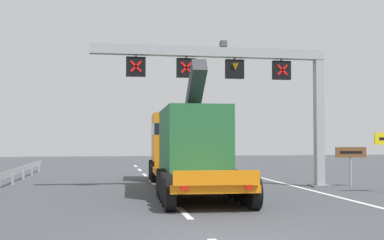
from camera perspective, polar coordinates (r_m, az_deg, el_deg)
name	(u,v)px	position (r m, az deg, el deg)	size (l,w,h in m)	color
lane_markings	(158,187)	(23.31, -3.97, -7.78)	(0.20, 40.03, 0.01)	silver
edge_line_right	(297,187)	(24.17, 11.97, -7.54)	(0.20, 63.00, 0.01)	silver
overhead_lane_gantry	(241,75)	(23.27, 5.70, 5.21)	(11.26, 0.90, 6.83)	#9EA0A5
heavy_haul_truck_orange	(185,145)	(23.00, -0.78, -2.91)	(3.49, 14.14, 5.30)	orange
tourist_info_sign_brown	(351,156)	(24.91, 17.85, -4.01)	(1.57, 0.15, 1.88)	#9EA0A5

